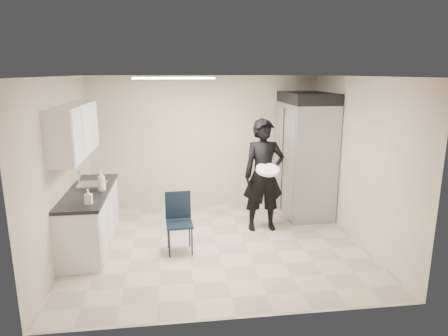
{
  "coord_description": "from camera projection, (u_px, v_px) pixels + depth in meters",
  "views": [
    {
      "loc": [
        -0.65,
        -5.85,
        2.66
      ],
      "look_at": [
        0.14,
        0.2,
        1.19
      ],
      "focal_mm": 32.0,
      "sensor_mm": 36.0,
      "label": 1
    }
  ],
  "objects": [
    {
      "name": "ceiling",
      "position": [
        216.0,
        76.0,
        5.73
      ],
      "size": [
        4.5,
        4.5,
        0.0
      ],
      "primitive_type": "plane",
      "rotation": [
        3.14,
        0.0,
        0.0
      ],
      "color": "silver",
      "rests_on": "back_wall"
    },
    {
      "name": "notice_sticker_left",
      "position": [
        64.0,
        173.0,
        5.87
      ],
      "size": [
        0.0,
        0.12,
        0.07
      ],
      "primitive_type": "cube",
      "color": "yellow",
      "rests_on": "left_wall"
    },
    {
      "name": "folding_chair",
      "position": [
        179.0,
        224.0,
        5.97
      ],
      "size": [
        0.41,
        0.41,
        0.88
      ],
      "primitive_type": "cube",
      "rotation": [
        0.0,
        0.0,
        0.06
      ],
      "color": "black",
      "rests_on": "floor"
    },
    {
      "name": "countertop",
      "position": [
        88.0,
        192.0,
        6.08
      ],
      "size": [
        0.64,
        1.95,
        0.05
      ],
      "primitive_type": "cube",
      "color": "black",
      "rests_on": "lower_counter"
    },
    {
      "name": "soap_bottle_b",
      "position": [
        88.0,
        197.0,
        5.41
      ],
      "size": [
        0.1,
        0.1,
        0.21
      ],
      "primitive_type": "imported",
      "rotation": [
        0.0,
        0.0,
        -0.05
      ],
      "color": "#A4A5AF",
      "rests_on": "countertop"
    },
    {
      "name": "back_wall",
      "position": [
        205.0,
        142.0,
        7.97
      ],
      "size": [
        4.5,
        0.0,
        4.5
      ],
      "primitive_type": "plane",
      "rotation": [
        1.57,
        0.0,
        0.0
      ],
      "color": "beige",
      "rests_on": "floor"
    },
    {
      "name": "fridge_compressor",
      "position": [
        308.0,
        98.0,
        7.29
      ],
      "size": [
        0.8,
        1.35,
        0.2
      ],
      "primitive_type": "cube",
      "color": "black",
      "rests_on": "commercial_fridge"
    },
    {
      "name": "soap_bottle_a",
      "position": [
        101.0,
        181.0,
        6.0
      ],
      "size": [
        0.14,
        0.14,
        0.32
      ],
      "primitive_type": "imported",
      "rotation": [
        0.0,
        0.0,
        0.17
      ],
      "color": "silver",
      "rests_on": "countertop"
    },
    {
      "name": "ceiling_panel",
      "position": [
        174.0,
        78.0,
        6.05
      ],
      "size": [
        1.2,
        0.6,
        0.02
      ],
      "primitive_type": "cube",
      "color": "white",
      "rests_on": "ceiling"
    },
    {
      "name": "right_wall",
      "position": [
        357.0,
        160.0,
        6.32
      ],
      "size": [
        0.0,
        4.0,
        4.0
      ],
      "primitive_type": "plane",
      "rotation": [
        1.57,
        0.0,
        -1.57
      ],
      "color": "beige",
      "rests_on": "floor"
    },
    {
      "name": "upper_cabinets",
      "position": [
        74.0,
        131.0,
        5.84
      ],
      "size": [
        0.35,
        1.8,
        0.75
      ],
      "primitive_type": "cube",
      "color": "silver",
      "rests_on": "left_wall"
    },
    {
      "name": "left_wall",
      "position": [
        62.0,
        169.0,
        5.75
      ],
      "size": [
        0.0,
        4.0,
        4.0
      ],
      "primitive_type": "plane",
      "rotation": [
        1.57,
        0.0,
        1.57
      ],
      "color": "beige",
      "rests_on": "floor"
    },
    {
      "name": "lower_counter",
      "position": [
        90.0,
        220.0,
        6.19
      ],
      "size": [
        0.6,
        1.9,
        0.86
      ],
      "primitive_type": "cube",
      "color": "silver",
      "rests_on": "floor"
    },
    {
      "name": "towel_dispenser",
      "position": [
        87.0,
        133.0,
        6.99
      ],
      "size": [
        0.22,
        0.3,
        0.35
      ],
      "primitive_type": "cube",
      "color": "black",
      "rests_on": "left_wall"
    },
    {
      "name": "bucket_lid",
      "position": [
        268.0,
        170.0,
        6.47
      ],
      "size": [
        0.39,
        0.39,
        0.05
      ],
      "primitive_type": "cylinder",
      "rotation": [
        0.0,
        0.0,
        0.02
      ],
      "color": "silver",
      "rests_on": "man_tuxedo"
    },
    {
      "name": "faucet",
      "position": [
        79.0,
        179.0,
        6.27
      ],
      "size": [
        0.02,
        0.02,
        0.24
      ],
      "primitive_type": "cylinder",
      "color": "silver",
      "rests_on": "countertop"
    },
    {
      "name": "sink",
      "position": [
        93.0,
        188.0,
        6.33
      ],
      "size": [
        0.42,
        0.4,
        0.14
      ],
      "primitive_type": "cube",
      "color": "gray",
      "rests_on": "countertop"
    },
    {
      "name": "floor",
      "position": [
        217.0,
        244.0,
        6.34
      ],
      "size": [
        4.5,
        4.5,
        0.0
      ],
      "primitive_type": "plane",
      "color": "#BAAB92",
      "rests_on": "ground"
    },
    {
      "name": "commercial_fridge",
      "position": [
        305.0,
        159.0,
        7.56
      ],
      "size": [
        0.8,
        1.35,
        2.1
      ],
      "primitive_type": "cube",
      "color": "gray",
      "rests_on": "floor"
    },
    {
      "name": "notice_sticker_right",
      "position": [
        68.0,
        172.0,
        6.07
      ],
      "size": [
        0.0,
        0.12,
        0.07
      ],
      "primitive_type": "cube",
      "color": "yellow",
      "rests_on": "left_wall"
    },
    {
      "name": "man_tuxedo",
      "position": [
        264.0,
        175.0,
        6.74
      ],
      "size": [
        0.71,
        0.48,
        1.92
      ],
      "primitive_type": "imported",
      "rotation": [
        0.0,
        0.0,
        0.02
      ],
      "color": "black",
      "rests_on": "floor"
    }
  ]
}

